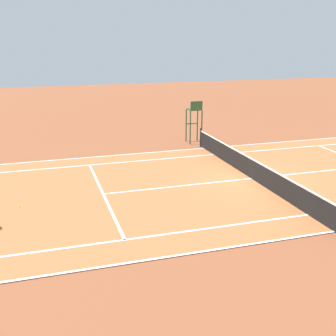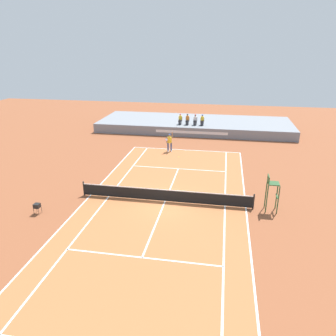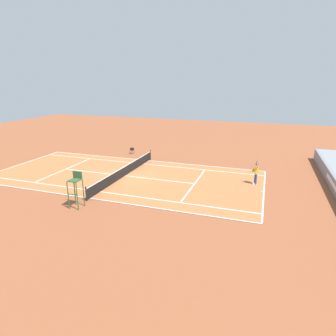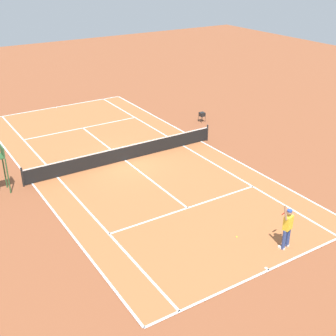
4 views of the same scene
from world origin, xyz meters
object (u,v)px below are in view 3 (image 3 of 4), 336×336
at_px(tennis_player, 256,173).
at_px(umpire_chair, 76,185).
at_px(tennis_ball, 233,186).
at_px(ball_hopper, 132,149).

relative_size(tennis_player, umpire_chair, 0.85).
relative_size(tennis_player, tennis_ball, 30.63).
xyz_separation_m(tennis_player, ball_hopper, (-6.17, -14.21, -0.42)).
height_order(tennis_player, tennis_ball, tennis_player).
relative_size(tennis_player, ball_hopper, 2.98).
xyz_separation_m(tennis_player, umpire_chair, (8.59, -11.14, 0.56)).
height_order(tennis_ball, ball_hopper, ball_hopper).
xyz_separation_m(tennis_ball, ball_hopper, (-7.37, -12.59, 0.54)).
xyz_separation_m(umpire_chair, ball_hopper, (-14.76, -3.07, -0.98)).
distance_m(tennis_player, ball_hopper, 15.49).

